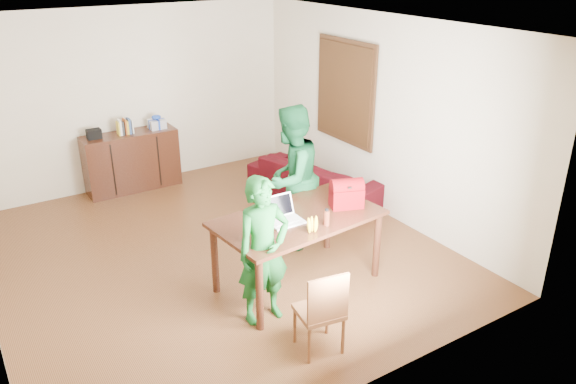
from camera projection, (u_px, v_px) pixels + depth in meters
room at (207, 149)px, 6.49m from camera, size 5.20×5.70×2.90m
table at (298, 226)px, 6.00m from camera, size 1.85×1.15×0.83m
chair at (319, 326)px, 5.16m from camera, size 0.45×0.44×0.87m
person_near at (263, 251)px, 5.40m from camera, size 0.57×0.38×1.53m
person_far at (291, 178)px, 6.75m from camera, size 1.08×0.98×1.80m
laptop at (286, 219)px, 5.80m from camera, size 0.36×0.25×0.25m
bananas at (312, 229)px, 5.62m from camera, size 0.19×0.16×0.06m
bottle at (327, 217)px, 5.73m from camera, size 0.08×0.08×0.19m
red_bag at (346, 196)px, 6.13m from camera, size 0.40×0.31×0.26m
sofa at (315, 180)px, 8.27m from camera, size 1.37×2.19×0.60m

